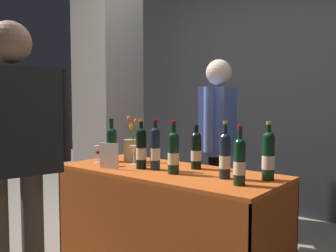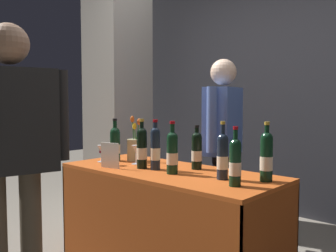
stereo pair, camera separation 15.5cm
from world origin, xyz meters
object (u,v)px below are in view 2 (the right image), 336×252
(featured_wine_bottle, at_px, (223,156))
(tasting_table, at_px, (168,203))
(wine_glass_near_vendor, at_px, (136,150))
(wine_glass_mid, at_px, (101,150))
(taster_foreground_right, at_px, (11,142))
(flower_vase, at_px, (134,148))
(vendor_presenter, at_px, (223,137))
(display_bottle_0, at_px, (266,156))
(wine_glass_near_taster, at_px, (109,153))
(concrete_pillar, at_px, (117,75))

(featured_wine_bottle, bearing_deg, tasting_table, -179.53)
(wine_glass_near_vendor, relative_size, wine_glass_mid, 1.09)
(tasting_table, xyz_separation_m, wine_glass_mid, (-0.60, -0.10, 0.32))
(taster_foreground_right, bearing_deg, flower_vase, 21.20)
(wine_glass_mid, relative_size, vendor_presenter, 0.08)
(display_bottle_0, relative_size, wine_glass_near_vendor, 2.47)
(featured_wine_bottle, relative_size, wine_glass_near_taster, 2.79)
(wine_glass_near_vendor, height_order, wine_glass_near_taster, wine_glass_near_vendor)
(tasting_table, xyz_separation_m, display_bottle_0, (0.66, 0.13, 0.38))
(wine_glass_near_vendor, bearing_deg, flower_vase, 142.92)
(concrete_pillar, relative_size, featured_wine_bottle, 8.56)
(tasting_table, distance_m, wine_glass_mid, 0.69)
(taster_foreground_right, bearing_deg, vendor_presenter, 2.98)
(wine_glass_near_vendor, bearing_deg, tasting_table, -2.25)
(tasting_table, distance_m, featured_wine_bottle, 0.58)
(concrete_pillar, height_order, vendor_presenter, concrete_pillar)
(wine_glass_near_vendor, bearing_deg, display_bottle_0, 6.42)
(tasting_table, bearing_deg, wine_glass_near_taster, -163.12)
(tasting_table, relative_size, wine_glass_near_vendor, 11.02)
(display_bottle_0, height_order, wine_glass_near_taster, display_bottle_0)
(concrete_pillar, bearing_deg, display_bottle_0, -18.33)
(featured_wine_bottle, relative_size, taster_foreground_right, 0.21)
(concrete_pillar, bearing_deg, taster_foreground_right, -55.65)
(tasting_table, xyz_separation_m, taster_foreground_right, (-0.32, -0.93, 0.48))
(tasting_table, distance_m, wine_glass_near_taster, 0.58)
(display_bottle_0, height_order, flower_vase, flower_vase)
(featured_wine_bottle, xyz_separation_m, wine_glass_mid, (-1.04, -0.10, -0.05))
(featured_wine_bottle, relative_size, vendor_presenter, 0.23)
(display_bottle_0, xyz_separation_m, vendor_presenter, (-0.68, 0.56, 0.03))
(featured_wine_bottle, height_order, wine_glass_mid, featured_wine_bottle)
(vendor_presenter, height_order, taster_foreground_right, taster_foreground_right)
(taster_foreground_right, bearing_deg, wine_glass_near_taster, 23.45)
(tasting_table, bearing_deg, wine_glass_mid, -170.75)
(wine_glass_near_vendor, bearing_deg, vendor_presenter, 65.17)
(wine_glass_near_taster, distance_m, vendor_presenter, 0.94)
(tasting_table, relative_size, flower_vase, 4.41)
(wine_glass_near_taster, xyz_separation_m, flower_vase, (-0.00, 0.25, 0.02))
(tasting_table, height_order, featured_wine_bottle, featured_wine_bottle)
(display_bottle_0, distance_m, taster_foreground_right, 1.44)
(display_bottle_0, height_order, wine_glass_mid, display_bottle_0)
(wine_glass_near_taster, relative_size, flower_vase, 0.35)
(flower_vase, bearing_deg, wine_glass_near_taster, -89.49)
(wine_glass_mid, bearing_deg, taster_foreground_right, -71.12)
(vendor_presenter, bearing_deg, taster_foreground_right, -23.98)
(display_bottle_0, distance_m, wine_glass_mid, 1.29)
(concrete_pillar, relative_size, tasting_table, 1.92)
(featured_wine_bottle, distance_m, vendor_presenter, 0.83)
(wine_glass_mid, bearing_deg, display_bottle_0, 10.01)
(featured_wine_bottle, height_order, flower_vase, flower_vase)
(concrete_pillar, bearing_deg, flower_vase, -34.64)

